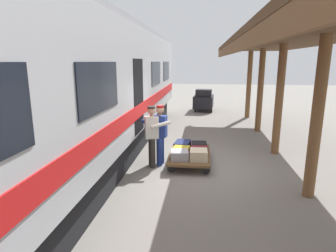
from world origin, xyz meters
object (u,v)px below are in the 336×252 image
suitcase_cream_canvas (199,155)px  suitcase_black_hardshell (199,145)px  suitcase_gray_aluminum (180,155)px  baggage_tug (204,100)px  suitcase_yellow_case (181,150)px  suitcase_navy_fabric (182,144)px  suitcase_maroon_trunk (199,151)px  porter_in_overalls (160,133)px  porter_by_door (152,134)px  luggage_cart (190,155)px  train_car (86,92)px

suitcase_cream_canvas → suitcase_black_hardshell: size_ratio=1.05×
suitcase_gray_aluminum → baggage_tug: 9.58m
suitcase_yellow_case → suitcase_navy_fabric: bearing=-90.0°
suitcase_black_hardshell → suitcase_navy_fabric: bearing=0.0°
suitcase_gray_aluminum → suitcase_black_hardshell: suitcase_gray_aluminum is taller
suitcase_maroon_trunk → baggage_tug: baggage_tug is taller
porter_in_overalls → suitcase_gray_aluminum: bearing=152.1°
suitcase_cream_canvas → porter_by_door: (1.28, -0.14, 0.50)m
porter_by_door → baggage_tug: bearing=-98.4°
luggage_cart → porter_in_overalls: porter_in_overalls is taller
suitcase_cream_canvas → suitcase_yellow_case: 0.74m
suitcase_maroon_trunk → suitcase_black_hardshell: 0.54m
porter_in_overalls → suitcase_cream_canvas: bearing=164.2°
suitcase_navy_fabric → suitcase_maroon_trunk: bearing=133.8°
suitcase_cream_canvas → suitcase_gray_aluminum: suitcase_cream_canvas is taller
train_car → porter_in_overalls: train_car is taller
luggage_cart → suitcase_cream_canvas: bearing=115.6°
suitcase_navy_fabric → suitcase_cream_canvas: bearing=115.6°
suitcase_yellow_case → suitcase_gray_aluminum: 0.54m
suitcase_cream_canvas → luggage_cart: bearing=-64.4°
suitcase_maroon_trunk → suitcase_gray_aluminum: size_ratio=1.35×
luggage_cart → suitcase_black_hardshell: (-0.26, -0.54, 0.13)m
suitcase_navy_fabric → porter_by_door: 1.32m
suitcase_maroon_trunk → suitcase_gray_aluminum: 0.74m
suitcase_gray_aluminum → suitcase_cream_canvas: bearing=180.0°
train_car → porter_in_overalls: (-2.06, -0.04, -1.14)m
porter_by_door → suitcase_navy_fabric: bearing=-129.4°
suitcase_yellow_case → baggage_tug: size_ratio=0.26×
suitcase_black_hardshell → train_car: bearing=14.1°
suitcase_black_hardshell → porter_by_door: 1.67m
train_car → suitcase_cream_canvas: (-3.16, 0.27, -1.63)m
suitcase_maroon_trunk → porter_in_overalls: porter_in_overalls is taller
train_car → baggage_tug: train_car is taller
suitcase_cream_canvas → suitcase_gray_aluminum: bearing=0.0°
luggage_cart → suitcase_black_hardshell: size_ratio=4.22×
suitcase_black_hardshell → baggage_tug: size_ratio=0.26×
suitcase_maroon_trunk → suitcase_black_hardshell: suitcase_black_hardshell is taller
suitcase_black_hardshell → porter_in_overalls: porter_in_overalls is taller
porter_in_overalls → luggage_cart: bearing=-165.3°
train_car → luggage_cart: train_car is taller
suitcase_gray_aluminum → porter_in_overalls: porter_in_overalls is taller
train_car → suitcase_black_hardshell: 3.67m
porter_in_overalls → suitcase_black_hardshell: bearing=-145.6°
suitcase_gray_aluminum → baggage_tug: baggage_tug is taller
train_car → suitcase_navy_fabric: size_ratio=27.25×
suitcase_navy_fabric → suitcase_yellow_case: size_ratio=1.31×
porter_by_door → suitcase_black_hardshell: bearing=-144.0°
suitcase_yellow_case → suitcase_gray_aluminum: bearing=90.0°
porter_in_overalls → porter_by_door: bearing=44.9°
suitcase_black_hardshell → luggage_cart: bearing=64.4°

